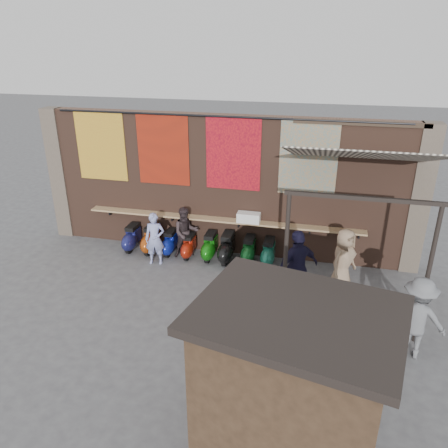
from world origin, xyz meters
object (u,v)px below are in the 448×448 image
(scooter_stool_4, at_px, (210,246))
(scooter_stool_6, at_px, (249,250))
(diner_right, at_px, (186,232))
(scooter_stool_2, at_px, (170,243))
(shopper_tan, at_px, (343,261))
(scooter_stool_0, at_px, (132,238))
(scooter_stool_1, at_px, (151,239))
(shopper_grey, at_px, (417,318))
(scooter_stool_5, at_px, (227,248))
(scooter_stool_7, at_px, (268,253))
(shelf_box, at_px, (249,218))
(diner_left, at_px, (155,239))
(scooter_stool_3, at_px, (189,246))
(shopper_navy, at_px, (297,268))
(market_stall, at_px, (292,394))

(scooter_stool_4, relative_size, scooter_stool_6, 1.02)
(scooter_stool_4, bearing_deg, diner_right, -180.00)
(scooter_stool_2, distance_m, scooter_stool_4, 1.22)
(scooter_stool_4, relative_size, shopper_tan, 0.48)
(scooter_stool_0, bearing_deg, scooter_stool_1, 0.78)
(scooter_stool_6, bearing_deg, shopper_grey, -38.65)
(scooter_stool_5, bearing_deg, scooter_stool_0, 178.44)
(scooter_stool_5, xyz_separation_m, scooter_stool_7, (1.17, 0.03, -0.03))
(shelf_box, relative_size, shopper_tan, 0.38)
(diner_left, xyz_separation_m, shopper_tan, (5.05, -0.33, 0.10))
(shopper_tan, bearing_deg, scooter_stool_0, 117.21)
(scooter_stool_4, xyz_separation_m, scooter_stool_5, (0.51, -0.04, 0.03))
(scooter_stool_6, bearing_deg, shopper_tan, -21.03)
(diner_left, height_order, shopper_tan, shopper_tan)
(scooter_stool_3, xyz_separation_m, scooter_stool_7, (2.31, 0.02, 0.04))
(scooter_stool_0, xyz_separation_m, scooter_stool_7, (4.10, -0.04, -0.00))
(scooter_stool_6, distance_m, shopper_grey, 4.97)
(shelf_box, bearing_deg, scooter_stool_0, -175.65)
(scooter_stool_1, bearing_deg, shopper_navy, -22.01)
(scooter_stool_5, relative_size, scooter_stool_7, 1.09)
(scooter_stool_6, height_order, shopper_tan, shopper_tan)
(diner_right, bearing_deg, shopper_tan, -39.97)
(scooter_stool_0, bearing_deg, scooter_stool_4, -0.86)
(scooter_stool_3, bearing_deg, scooter_stool_6, 2.05)
(shelf_box, height_order, shopper_grey, shopper_grey)
(scooter_stool_3, relative_size, market_stall, 0.28)
(diner_right, height_order, shopper_grey, shopper_grey)
(scooter_stool_4, relative_size, shopper_navy, 0.43)
(scooter_stool_2, xyz_separation_m, scooter_stool_5, (1.73, -0.08, 0.06))
(diner_left, bearing_deg, scooter_stool_1, 109.50)
(scooter_stool_3, height_order, scooter_stool_4, scooter_stool_4)
(scooter_stool_6, bearing_deg, market_stall, -74.43)
(diner_left, bearing_deg, diner_right, 28.46)
(shelf_box, xyz_separation_m, shopper_navy, (1.52, -2.03, -0.31))
(scooter_stool_2, relative_size, scooter_stool_4, 0.92)
(shelf_box, distance_m, scooter_stool_0, 3.58)
(scooter_stool_1, xyz_separation_m, shopper_grey, (6.80, -3.10, 0.47))
(scooter_stool_5, bearing_deg, shopper_grey, -33.96)
(scooter_stool_6, bearing_deg, diner_left, -166.05)
(diner_left, bearing_deg, shelf_box, 8.06)
(market_stall, bearing_deg, scooter_stool_5, 123.23)
(scooter_stool_2, bearing_deg, diner_right, -3.81)
(shopper_grey, distance_m, market_stall, 3.71)
(scooter_stool_7, xyz_separation_m, shopper_grey, (3.31, -3.05, 0.49))
(scooter_stool_4, distance_m, shopper_grey, 5.87)
(scooter_stool_3, distance_m, diner_left, 1.06)
(scooter_stool_4, height_order, shopper_tan, shopper_tan)
(scooter_stool_5, distance_m, diner_right, 1.27)
(scooter_stool_7, bearing_deg, scooter_stool_0, 179.37)
(scooter_stool_2, xyz_separation_m, scooter_stool_7, (2.90, -0.04, 0.02))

